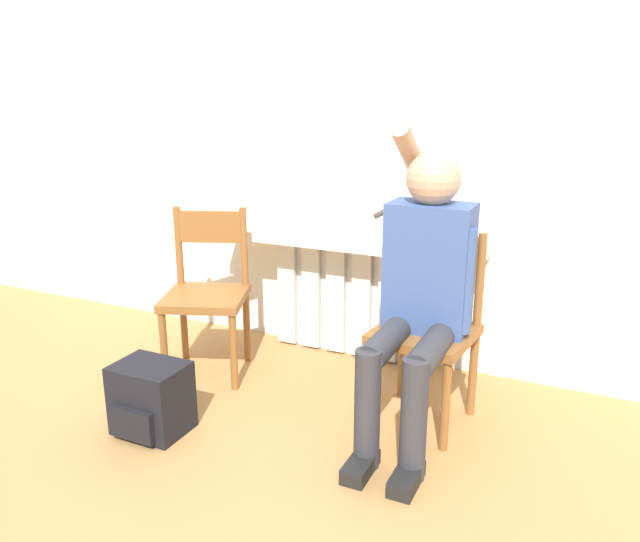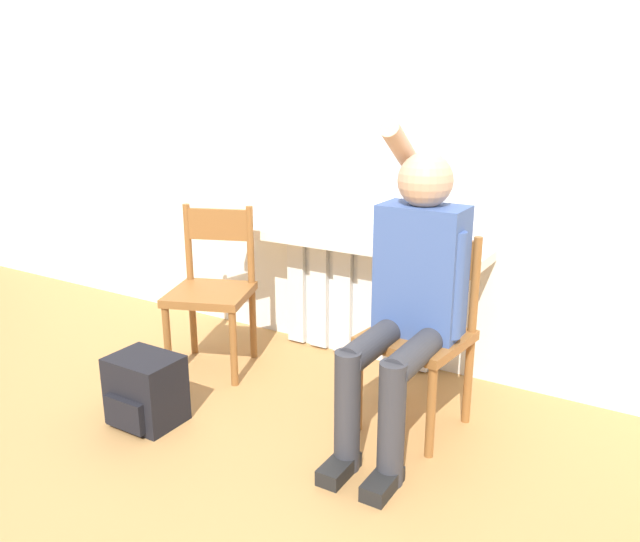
# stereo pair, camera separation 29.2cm
# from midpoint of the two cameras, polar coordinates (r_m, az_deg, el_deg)

# --- Properties ---
(ground_plane) EXTENTS (12.00, 12.00, 0.00)m
(ground_plane) POSITION_cam_midpoint_polar(r_m,az_deg,el_deg) (2.57, -11.04, -16.81)
(ground_plane) COLOR #B27F47
(wall_with_window) EXTENTS (7.00, 0.06, 2.70)m
(wall_with_window) POSITION_cam_midpoint_polar(r_m,az_deg,el_deg) (3.22, 0.97, 15.54)
(wall_with_window) COLOR white
(wall_with_window) RESTS_ON ground_plane
(radiator) EXTENTS (0.88, 0.08, 0.62)m
(radiator) POSITION_cam_midpoint_polar(r_m,az_deg,el_deg) (3.33, 0.33, -2.63)
(radiator) COLOR silver
(radiator) RESTS_ON ground_plane
(windowsill) EXTENTS (1.41, 0.25, 0.05)m
(windowsill) POSITION_cam_midpoint_polar(r_m,az_deg,el_deg) (3.17, -0.25, 2.70)
(windowsill) COLOR silver
(windowsill) RESTS_ON radiator
(window_glass) EXTENTS (1.36, 0.01, 1.26)m
(window_glass) POSITION_cam_midpoint_polar(r_m,az_deg,el_deg) (3.19, 0.70, 14.70)
(window_glass) COLOR white
(window_glass) RESTS_ON windowsill
(chair_left) EXTENTS (0.50, 0.50, 0.83)m
(chair_left) POSITION_cam_midpoint_polar(r_m,az_deg,el_deg) (3.18, -12.92, -1.83)
(chair_left) COLOR brown
(chair_left) RESTS_ON ground_plane
(chair_right) EXTENTS (0.43, 0.43, 0.83)m
(chair_right) POSITION_cam_midpoint_polar(r_m,az_deg,el_deg) (2.66, 6.78, -5.09)
(chair_right) COLOR brown
(chair_right) RESTS_ON ground_plane
(person) EXTENTS (0.36, 0.99, 1.29)m
(person) POSITION_cam_midpoint_polar(r_m,az_deg,el_deg) (2.49, 6.00, -1.24)
(person) COLOR #333338
(person) RESTS_ON ground_plane
(cat) EXTENTS (0.42, 0.11, 0.21)m
(cat) POSITION_cam_midpoint_polar(r_m,az_deg,el_deg) (2.96, 6.75, 4.71)
(cat) COLOR #4C4238
(cat) RESTS_ON windowsill
(backpack) EXTENTS (0.29, 0.26, 0.30)m
(backpack) POSITION_cam_midpoint_polar(r_m,az_deg,el_deg) (2.79, -18.20, -11.12)
(backpack) COLOR black
(backpack) RESTS_ON ground_plane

